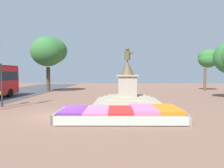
# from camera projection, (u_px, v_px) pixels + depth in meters

# --- Properties ---
(ground_plane) EXTENTS (83.70, 83.70, 0.00)m
(ground_plane) POSITION_uv_depth(u_px,v_px,m) (60.00, 116.00, 12.95)
(ground_plane) COLOR brown
(flower_planter) EXTENTS (6.83, 3.38, 0.68)m
(flower_planter) POSITION_uv_depth(u_px,v_px,m) (122.00, 114.00, 11.86)
(flower_planter) COLOR #38281C
(flower_planter) RESTS_ON ground_plane
(statue_monument) EXTENTS (5.37, 5.37, 4.72)m
(statue_monument) POSITION_uv_depth(u_px,v_px,m) (127.00, 92.00, 18.65)
(statue_monument) COLOR gray
(statue_monument) RESTS_ON ground_plane
(traffic_light_mid_block) EXTENTS (0.42, 0.30, 3.22)m
(traffic_light_mid_block) POSITION_uv_depth(u_px,v_px,m) (0.00, 77.00, 16.13)
(traffic_light_mid_block) COLOR #2D2D33
(traffic_light_mid_block) RESTS_ON ground_plane
(park_tree_far_left) EXTENTS (2.92, 2.67, 5.91)m
(park_tree_far_left) POSITION_uv_depth(u_px,v_px,m) (208.00, 58.00, 31.04)
(park_tree_far_left) COLOR brown
(park_tree_far_left) RESTS_ON ground_plane
(park_tree_behind_statue) EXTENTS (4.70, 5.34, 7.36)m
(park_tree_behind_statue) POSITION_uv_depth(u_px,v_px,m) (49.00, 51.00, 29.15)
(park_tree_behind_statue) COLOR #4C3823
(park_tree_behind_statue) RESTS_ON ground_plane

